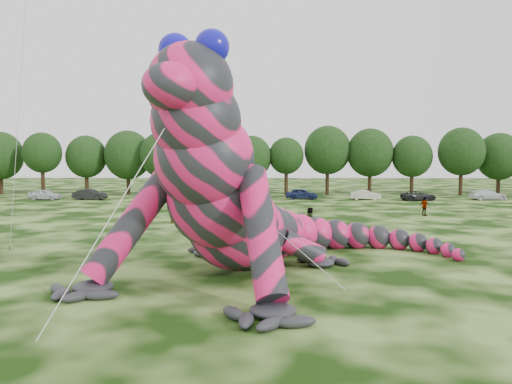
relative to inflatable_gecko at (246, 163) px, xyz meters
The scene contains 27 objects.
ground 9.97m from the inflatable_gecko, 67.27° to the right, with size 240.00×240.00×0.00m, color #16330A.
inflatable_gecko is the anchor object (origin of this frame).
tree_2 64.73m from the inflatable_gecko, 127.93° to the left, with size 7.04×6.34×9.64m, color black, non-canonical shape.
tree_3 59.10m from the inflatable_gecko, 123.35° to the left, with size 5.81×5.23×9.44m, color black, non-canonical shape.
tree_4 57.45m from the inflatable_gecko, 117.38° to the left, with size 6.22×5.60×9.06m, color black, non-canonical shape.
tree_5 54.50m from the inflatable_gecko, 111.42° to the left, with size 7.16×6.44×9.80m, color black, non-canonical shape.
tree_6 51.04m from the inflatable_gecko, 106.31° to the left, with size 6.52×5.86×9.49m, color black, non-canonical shape.
tree_7 49.58m from the inflatable_gecko, 97.95° to the left, with size 6.68×6.01×9.48m, color black, non-canonical shape.
tree_8 49.30m from the inflatable_gecko, 91.15° to the left, with size 6.14×5.53×8.94m, color black, non-canonical shape.
tree_9 49.84m from the inflatable_gecko, 85.06° to the left, with size 5.27×4.74×8.68m, color black, non-canonical shape.
tree_10 51.97m from the inflatable_gecko, 78.20° to the left, with size 7.09×6.38×10.50m, color black, non-canonical shape.
tree_11 53.28m from the inflatable_gecko, 71.38° to the left, with size 7.01×6.31×10.07m, color black, non-canonical shape.
tree_12 55.18m from the inflatable_gecko, 65.09° to the left, with size 5.99×5.39×8.97m, color black, non-canonical shape.
tree_13 58.00m from the inflatable_gecko, 58.44° to the left, with size 6.83×6.15×10.13m, color black, non-canonical shape.
tree_14 62.84m from the inflatable_gecko, 54.28° to the left, with size 6.82×6.14×9.40m, color black, non-canonical shape.
car_0 49.88m from the inflatable_gecko, 124.90° to the left, with size 1.69×4.20×1.43m, color silver.
car_1 46.78m from the inflatable_gecko, 118.78° to the left, with size 1.54×4.42×1.46m, color black.
car_2 43.10m from the inflatable_gecko, 104.83° to the left, with size 2.32×5.04×1.40m, color #920D05.
car_3 40.10m from the inflatable_gecko, 98.31° to the left, with size 1.76×4.32×1.25m, color silver.
car_4 42.85m from the inflatable_gecko, 81.76° to the left, with size 1.76×4.37×1.49m, color #19224F.
car_5 44.20m from the inflatable_gecko, 70.62° to the left, with size 1.39×4.00×1.32m, color silver.
car_6 45.86m from the inflatable_gecko, 62.14° to the left, with size 2.12×4.59×1.28m, color #27272A.
car_7 51.79m from the inflatable_gecko, 53.31° to the left, with size 1.95×4.80×1.39m, color white.
spectator_5 14.62m from the inflatable_gecko, 71.06° to the left, with size 1.70×0.54×1.83m, color gray.
spectator_0 19.16m from the inflatable_gecko, 112.34° to the left, with size 0.66×0.43×1.81m, color gray.
spectator_1 18.39m from the inflatable_gecko, 107.43° to the left, with size 0.90×0.70×1.85m, color gray.
spectator_3 28.81m from the inflatable_gecko, 54.38° to the left, with size 1.07×0.45×1.83m, color gray.
Camera 1 is at (-2.36, -17.70, 5.71)m, focal length 35.00 mm.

